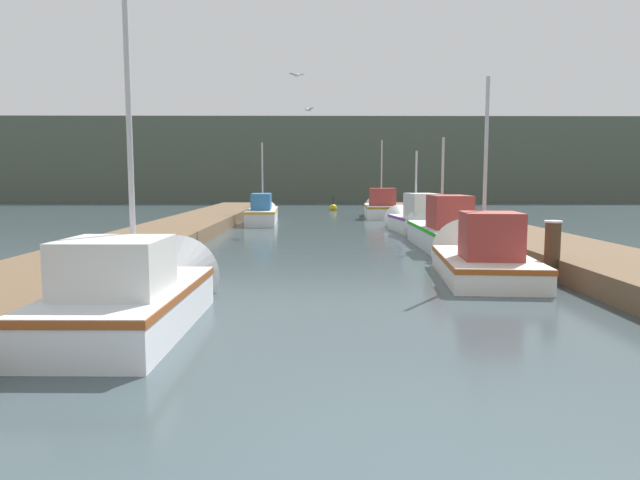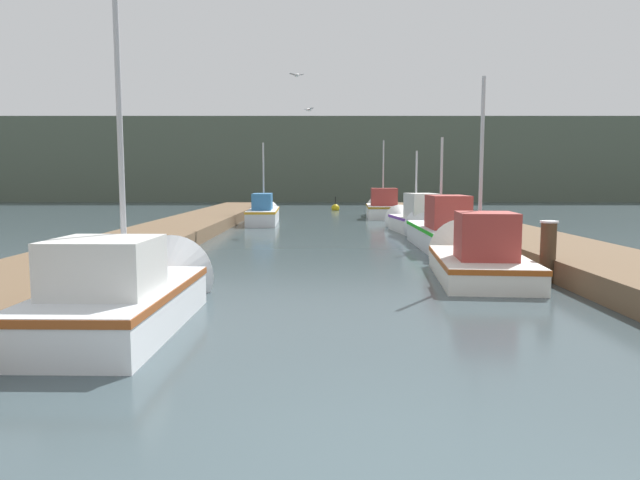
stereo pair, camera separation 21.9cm
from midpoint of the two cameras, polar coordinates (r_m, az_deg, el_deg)
ground_plane at (r=4.38m, az=8.02°, el=-22.69°), size 200.00×200.00×0.00m
dock_left at (r=20.53m, az=-14.09°, el=0.72°), size 2.70×40.00×0.47m
dock_right at (r=20.83m, az=17.54°, el=0.70°), size 2.70×40.00×0.47m
distant_shore_ridge at (r=59.20m, az=0.81°, el=7.80°), size 120.00×16.00×7.65m
fishing_boat_0 at (r=8.88m, az=-17.34°, el=-4.95°), size 1.72×4.56×5.03m
fishing_boat_1 at (r=13.04m, az=16.06°, el=-1.66°), size 2.18×4.60×4.83m
fishing_boat_2 at (r=18.30m, az=12.40°, el=0.97°), size 1.53×6.27×3.72m
fishing_boat_3 at (r=22.89m, az=9.96°, el=2.02°), size 1.86×5.17×3.54m
fishing_boat_4 at (r=27.67m, az=-5.13°, el=2.76°), size 1.54×6.11×4.11m
fishing_boat_5 at (r=31.86m, az=6.75°, el=3.23°), size 2.00×5.44×4.68m
mooring_piling_0 at (r=12.54m, az=22.57°, el=-1.07°), size 0.36×0.36×1.26m
mooring_piling_1 at (r=33.47m, az=-6.12°, el=3.31°), size 0.27×0.27×0.94m
channel_buoy at (r=38.24m, az=1.98°, el=3.21°), size 0.54×0.54×1.04m
seagull_lead at (r=23.53m, az=-0.59°, el=12.90°), size 0.42×0.51×0.12m
seagull_1 at (r=22.17m, az=-1.77°, el=16.16°), size 0.55×0.32×0.12m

